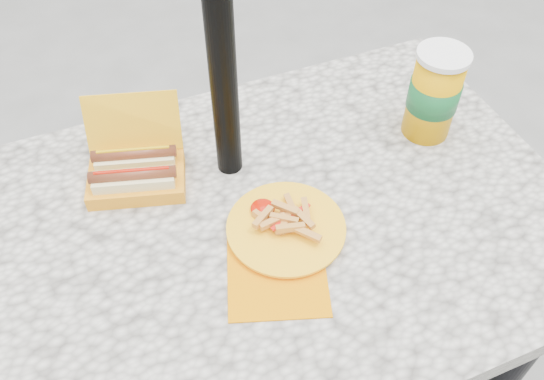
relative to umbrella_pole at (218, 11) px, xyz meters
name	(u,v)px	position (x,y,z in m)	size (l,w,h in m)	color
picnic_table	(260,256)	(0.00, -0.16, -0.46)	(1.20, 0.80, 0.75)	beige
umbrella_pole	(218,11)	(0.00, 0.00, 0.00)	(0.05, 0.05, 2.20)	black
hotdog_box	(136,170)	(-0.18, 0.03, -0.32)	(0.22, 0.22, 0.14)	yellow
fries_plate	(285,230)	(0.03, -0.20, -0.34)	(0.27, 0.30, 0.04)	orange
soda_cup	(434,94)	(0.42, -0.06, -0.25)	(0.11, 0.11, 0.20)	#E49900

